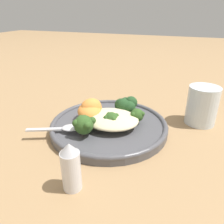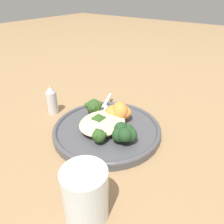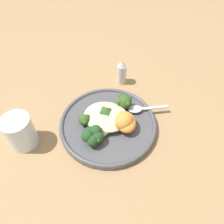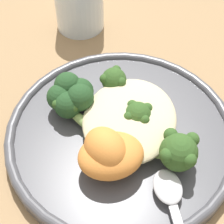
# 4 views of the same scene
# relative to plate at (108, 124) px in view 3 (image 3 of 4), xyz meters

# --- Properties ---
(ground_plane) EXTENTS (4.00, 4.00, 0.00)m
(ground_plane) POSITION_rel_plate_xyz_m (0.01, -0.00, -0.01)
(ground_plane) COLOR #9E7A51
(plate) EXTENTS (0.27, 0.27, 0.02)m
(plate) POSITION_rel_plate_xyz_m (0.00, 0.00, 0.00)
(plate) COLOR #4C4C51
(plate) RESTS_ON ground_plane
(quinoa_mound) EXTENTS (0.13, 0.11, 0.02)m
(quinoa_mound) POSITION_rel_plate_xyz_m (-0.01, 0.01, 0.02)
(quinoa_mound) COLOR beige
(quinoa_mound) RESTS_ON plate
(broccoli_stalk_0) EXTENTS (0.04, 0.12, 0.04)m
(broccoli_stalk_0) POSITION_rel_plate_xyz_m (0.03, 0.06, 0.03)
(broccoli_stalk_0) COLOR #8EB25B
(broccoli_stalk_0) RESTS_ON plate
(broccoli_stalk_1) EXTENTS (0.07, 0.07, 0.03)m
(broccoli_stalk_1) POSITION_rel_plate_xyz_m (-0.01, 0.01, 0.02)
(broccoli_stalk_1) COLOR #8EB25B
(broccoli_stalk_1) RESTS_ON plate
(broccoli_stalk_2) EXTENTS (0.11, 0.04, 0.03)m
(broccoli_stalk_2) POSITION_rel_plate_xyz_m (-0.04, -0.02, 0.02)
(broccoli_stalk_2) COLOR #8EB25B
(broccoli_stalk_2) RESTS_ON plate
(broccoli_stalk_3) EXTENTS (0.06, 0.08, 0.03)m
(broccoli_stalk_3) POSITION_rel_plate_xyz_m (-0.00, -0.06, 0.02)
(broccoli_stalk_3) COLOR #8EB25B
(broccoli_stalk_3) RESTS_ON plate
(sweet_potato_chunk_0) EXTENTS (0.08, 0.09, 0.04)m
(sweet_potato_chunk_0) POSITION_rel_plate_xyz_m (0.05, -0.01, 0.03)
(sweet_potato_chunk_0) COLOR orange
(sweet_potato_chunk_0) RESTS_ON plate
(sweet_potato_chunk_1) EXTENTS (0.07, 0.07, 0.05)m
(sweet_potato_chunk_1) POSITION_rel_plate_xyz_m (0.05, -0.01, 0.03)
(sweet_potato_chunk_1) COLOR orange
(sweet_potato_chunk_1) RESTS_ON plate
(kale_tuft) EXTENTS (0.06, 0.06, 0.04)m
(kale_tuft) POSITION_rel_plate_xyz_m (-0.02, -0.07, 0.03)
(kale_tuft) COLOR #234723
(kale_tuft) RESTS_ON plate
(spoon) EXTENTS (0.12, 0.07, 0.01)m
(spoon) POSITION_rel_plate_xyz_m (0.07, 0.07, 0.01)
(spoon) COLOR silver
(spoon) RESTS_ON plate
(water_glass) EXTENTS (0.07, 0.07, 0.09)m
(water_glass) POSITION_rel_plate_xyz_m (-0.20, -0.11, 0.04)
(water_glass) COLOR silver
(water_glass) RESTS_ON ground_plane
(salt_shaker) EXTENTS (0.03, 0.03, 0.08)m
(salt_shaker) POSITION_rel_plate_xyz_m (-0.01, 0.19, 0.03)
(salt_shaker) COLOR silver
(salt_shaker) RESTS_ON ground_plane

